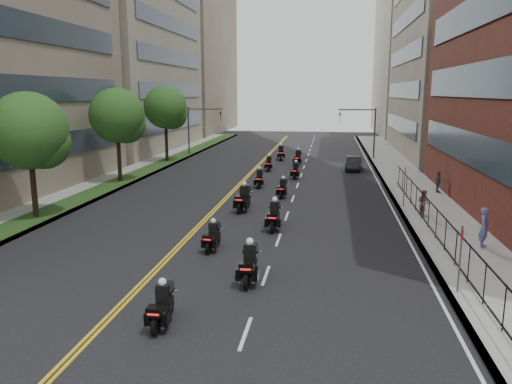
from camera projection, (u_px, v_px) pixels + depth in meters
ground at (147, 326)px, 15.88m from camera, size 160.00×160.00×0.00m
sidewalk_right at (412, 188)px, 38.41m from camera, size 4.00×90.00×0.15m
sidewalk_left at (116, 180)px, 41.82m from camera, size 4.00×90.00×0.15m
grass_strip at (125, 179)px, 41.69m from camera, size 2.00×90.00×0.04m
building_right_tan at (474, 23)px, 56.41m from camera, size 15.11×28.00×30.00m
building_right_far at (425, 58)px, 85.90m from camera, size 15.00×28.00×26.00m
building_left_mid at (110, 13)px, 62.20m from camera, size 16.11×28.00×34.00m
building_left_far at (181, 60)px, 92.09m from camera, size 16.00×28.00×26.00m
iron_fence at (432, 218)px, 25.78m from camera, size 0.05×28.00×1.50m
street_trees at (87, 124)px, 34.48m from camera, size 4.40×38.40×7.98m
traffic_signal_right at (366, 125)px, 54.53m from camera, size 4.09×0.20×5.60m
traffic_signal_left at (197, 124)px, 57.24m from camera, size 4.09×0.20×5.60m
motorcycle_0 at (162, 308)px, 15.81m from camera, size 0.49×2.11×1.56m
motorcycle_1 at (249, 265)px, 19.42m from camera, size 0.55×2.40×1.77m
motorcycle_2 at (213, 238)px, 23.41m from camera, size 0.54×2.06×1.52m
motorcycle_3 at (274, 217)px, 26.89m from camera, size 0.56×2.42×1.79m
motorcycle_4 at (244, 200)px, 31.06m from camera, size 0.73×2.52×1.86m
motorcycle_5 at (283, 189)px, 35.12m from camera, size 0.56×2.07×1.53m
motorcycle_6 at (259, 179)px, 38.84m from camera, size 0.53×2.19×1.62m
motorcycle_7 at (296, 171)px, 42.76m from camera, size 0.57×2.17×1.60m
motorcycle_8 at (269, 164)px, 47.03m from camera, size 0.50×2.15×1.58m
motorcycle_9 at (298, 159)px, 50.14m from camera, size 0.65×2.48×1.83m
motorcycle_10 at (281, 153)px, 54.38m from camera, size 0.70×2.44×1.80m
parked_sedan at (354, 164)px, 47.30m from camera, size 1.80×4.02×1.28m
pedestrian_a at (484, 227)px, 23.30m from camera, size 0.69×0.82×1.91m
pedestrian_b at (424, 203)px, 29.32m from camera, size 0.84×0.92×1.54m
pedestrian_c at (438, 182)px, 36.04m from camera, size 0.50×0.95×1.54m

